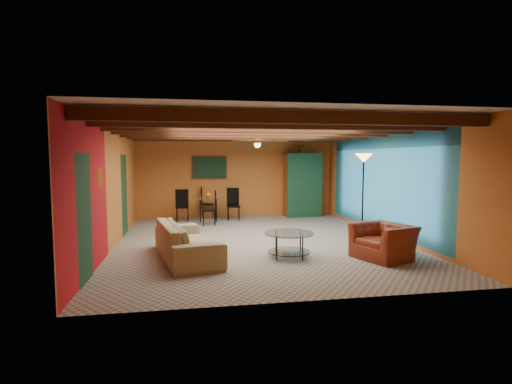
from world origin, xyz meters
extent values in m
cube|color=gray|center=(0.00, 0.00, 0.00)|extent=(6.50, 8.00, 0.01)
cube|color=silver|center=(0.00, 0.00, 2.70)|extent=(6.50, 8.00, 0.01)
cube|color=#C96F2E|center=(0.00, 4.00, 1.35)|extent=(6.50, 0.02, 2.70)
cube|color=#AA1319|center=(-3.25, 0.00, 1.35)|extent=(0.02, 8.00, 2.70)
cube|color=#2B6A7C|center=(3.25, 0.00, 1.35)|extent=(0.02, 8.00, 2.70)
imported|color=#8E825B|center=(-1.65, -1.34, 0.35)|extent=(1.39, 2.54, 0.70)
imported|color=maroon|center=(2.13, -2.05, 0.34)|extent=(1.22, 1.30, 0.68)
cube|color=brown|center=(2.20, 3.70, 1.03)|extent=(1.20, 0.63, 2.06)
cube|color=black|center=(-0.90, 3.96, 1.65)|extent=(1.05, 0.03, 0.65)
imported|color=#26661E|center=(2.20, 3.70, 2.28)|extent=(0.48, 0.44, 0.44)
imported|color=orange|center=(-0.99, 3.19, 1.12)|extent=(0.19, 0.19, 0.18)
camera|label=1|loc=(-1.63, -9.09, 1.98)|focal=27.69mm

